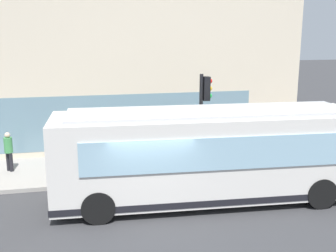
{
  "coord_description": "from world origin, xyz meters",
  "views": [
    {
      "loc": [
        -11.74,
        1.87,
        5.57
      ],
      "look_at": [
        1.94,
        -1.02,
        2.31
      ],
      "focal_mm": 44.25,
      "sensor_mm": 36.0,
      "label": 1
    }
  ],
  "objects": [
    {
      "name": "pedestrian_walking_along_curb",
      "position": [
        4.68,
        4.75,
        1.04
      ],
      "size": [
        0.32,
        0.32,
        1.56
      ],
      "color": "black",
      "rests_on": "sidewalk_curb"
    },
    {
      "name": "pedestrian_by_light_pole",
      "position": [
        4.73,
        -7.56,
        1.21
      ],
      "size": [
        0.32,
        0.32,
        1.82
      ],
      "color": "#B23338",
      "rests_on": "sidewalk_curb"
    },
    {
      "name": "building_corner",
      "position": [
        9.8,
        0.0,
        6.7
      ],
      "size": [
        7.07,
        16.61,
        13.43
      ],
      "color": "beige",
      "rests_on": "ground"
    },
    {
      "name": "city_bus_nearside",
      "position": [
        0.65,
        -2.09,
        1.55
      ],
      "size": [
        3.06,
        10.16,
        3.07
      ],
      "color": "silver",
      "rests_on": "ground"
    },
    {
      "name": "fire_hydrant",
      "position": [
        4.67,
        -3.53,
        0.51
      ],
      "size": [
        0.35,
        0.35,
        0.74
      ],
      "color": "red",
      "rests_on": "sidewalk_curb"
    },
    {
      "name": "newspaper_vending_box",
      "position": [
        4.98,
        -5.7,
        0.6
      ],
      "size": [
        0.44,
        0.42,
        0.9
      ],
      "color": "#263F99",
      "rests_on": "sidewalk_curb"
    },
    {
      "name": "pedestrian_near_hydrant",
      "position": [
        3.39,
        -7.68,
        1.2
      ],
      "size": [
        0.32,
        0.32,
        1.81
      ],
      "color": "#3359A5",
      "rests_on": "sidewalk_curb"
    },
    {
      "name": "ground",
      "position": [
        0.0,
        0.0,
        0.0
      ],
      "size": [
        120.0,
        120.0,
        0.0
      ],
      "primitive_type": "plane",
      "color": "#38383A"
    },
    {
      "name": "traffic_light_near_corner",
      "position": [
        3.03,
        -2.64,
        2.82
      ],
      "size": [
        0.32,
        0.49,
        3.82
      ],
      "color": "black",
      "rests_on": "sidewalk_curb"
    },
    {
      "name": "pedestrian_near_building_entrance",
      "position": [
        3.8,
        -0.27,
        1.05
      ],
      "size": [
        0.32,
        0.32,
        1.58
      ],
      "color": "gold",
      "rests_on": "sidewalk_curb"
    },
    {
      "name": "sidewalk_curb",
      "position": [
        4.45,
        0.0,
        0.07
      ],
      "size": [
        3.69,
        40.0,
        0.15
      ],
      "primitive_type": "cube",
      "color": "#9E9991",
      "rests_on": "ground"
    }
  ]
}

